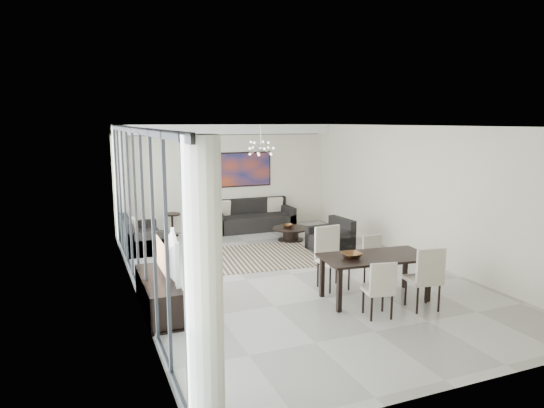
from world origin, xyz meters
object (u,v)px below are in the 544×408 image
sofa_main (252,220)px  television (167,256)px  dining_table (375,261)px  coffee_table (291,233)px  tv_console (158,295)px

sofa_main → television: size_ratio=1.96×
sofa_main → dining_table: (0.12, -5.84, 0.39)m
coffee_table → dining_table: (-0.38, -4.30, 0.49)m
coffee_table → tv_console: size_ratio=0.52×
coffee_table → dining_table: 4.34m
sofa_main → tv_console: size_ratio=1.28×
coffee_table → sofa_main: 1.63m
dining_table → television: bearing=166.6°
tv_console → television: bearing=-6.0°
television → dining_table: (3.33, -0.79, -0.22)m
coffee_table → dining_table: bearing=-95.1°
television → tv_console: bearing=91.3°
sofa_main → tv_console: (-3.37, -5.03, -0.00)m
tv_console → television: size_ratio=1.52×
coffee_table → sofa_main: (-0.50, 1.54, 0.10)m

